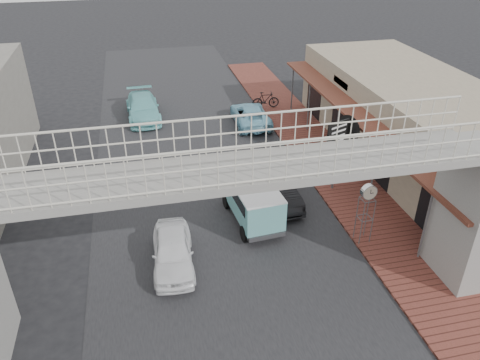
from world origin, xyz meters
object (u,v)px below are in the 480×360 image
dark_sedan (271,185)px  angkot_van (253,198)px  arrow_sign (352,128)px  motorcycle_far (266,100)px  street_clock (368,195)px  angkot_curb (250,115)px  motorcycle_near (311,164)px  white_hatchback (173,251)px  angkot_far (143,108)px

dark_sedan → angkot_van: (-1.22, -1.47, 0.42)m
arrow_sign → motorcycle_far: bearing=73.1°
angkot_van → street_clock: (3.79, -2.33, 1.04)m
angkot_curb → street_clock: (1.41, -12.26, 1.58)m
dark_sedan → motorcycle_near: size_ratio=2.65×
angkot_curb → street_clock: street_clock is taller
white_hatchback → angkot_van: size_ratio=0.96×
motorcycle_near → angkot_far: bearing=35.8°
angkot_far → arrow_sign: 13.87m
street_clock → arrow_sign: 4.47m
motorcycle_far → angkot_curb: bearing=147.9°
angkot_curb → motorcycle_far: 2.65m
angkot_far → motorcycle_far: (7.80, -0.26, -0.05)m
white_hatchback → angkot_curb: white_hatchback is taller
arrow_sign → angkot_van: bearing=177.9°
motorcycle_near → motorcycle_far: motorcycle_far is taller
motorcycle_near → angkot_curb: bearing=7.5°
white_hatchback → motorcycle_near: size_ratio=2.22×
dark_sedan → angkot_far: (-5.09, 10.87, -0.03)m
angkot_far → street_clock: bearing=-64.5°
white_hatchback → dark_sedan: (4.70, 3.53, 0.09)m
angkot_van → motorcycle_near: angkot_van is taller
white_hatchback → angkot_van: angkot_van is taller
white_hatchback → arrow_sign: 9.64m
angkot_curb → angkot_van: 10.22m
motorcycle_near → motorcycle_far: bearing=-5.4°
street_clock → arrow_sign: arrow_sign is taller
arrow_sign → angkot_far: bearing=107.4°
white_hatchback → angkot_far: size_ratio=0.77×
white_hatchback → angkot_van: (3.48, 2.06, 0.51)m
dark_sedan → angkot_curb: bearing=77.1°
angkot_curb → arrow_sign: size_ratio=1.23×
motorcycle_near → arrow_sign: (1.21, -1.41, 2.36)m
angkot_curb → dark_sedan: bearing=83.9°
angkot_far → arrow_sign: arrow_sign is taller
angkot_far → motorcycle_near: (7.67, -9.01, -0.15)m
white_hatchback → motorcycle_near: (7.28, 5.38, -0.09)m
angkot_curb → motorcycle_near: (1.41, -6.60, -0.06)m
white_hatchback → motorcycle_far: white_hatchback is taller
motorcycle_far → street_clock: (-0.13, -14.40, 1.54)m
angkot_curb → arrow_sign: arrow_sign is taller
dark_sedan → angkot_far: size_ratio=0.92×
angkot_curb → street_clock: 12.44m
angkot_far → motorcycle_near: angkot_far is taller
angkot_van → arrow_sign: 5.64m
angkot_curb → motorcycle_near: 6.75m
dark_sedan → motorcycle_near: dark_sedan is taller
white_hatchback → angkot_curb: 13.34m
angkot_far → angkot_van: bearing=-74.6°
motorcycle_far → motorcycle_near: bearing=-177.2°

